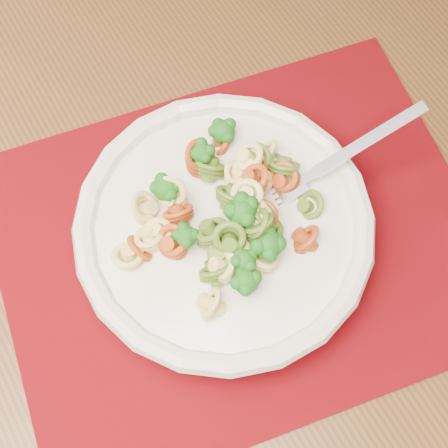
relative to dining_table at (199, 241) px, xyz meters
name	(u,v)px	position (x,y,z in m)	size (l,w,h in m)	color
dining_table	(199,241)	(0.00, 0.00, 0.00)	(1.43, 1.06, 0.71)	#553617
placemat	(240,243)	(0.03, -0.05, 0.10)	(0.44, 0.34, 0.00)	#5F040A
pasta_bowl	(224,228)	(0.01, -0.05, 0.14)	(0.27, 0.27, 0.05)	silver
pasta_broccoli_heap	(224,221)	(0.01, -0.05, 0.15)	(0.23, 0.23, 0.06)	#E7C772
fork	(291,188)	(0.08, -0.04, 0.15)	(0.19, 0.02, 0.01)	silver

